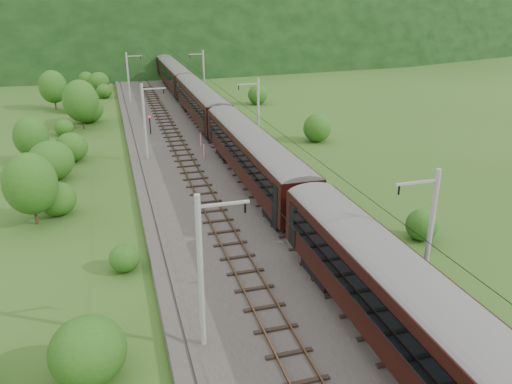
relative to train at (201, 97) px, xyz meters
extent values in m
plane|color=#2B4A17|center=(-2.40, -46.10, -3.89)|extent=(600.00, 600.00, 0.00)
cube|color=#38332D|center=(-2.40, -36.10, -3.74)|extent=(14.00, 220.00, 0.30)
cube|color=#533723|center=(-5.52, -36.10, -3.40)|extent=(0.08, 220.00, 0.15)
cube|color=#533723|center=(-4.08, -36.10, -3.40)|extent=(0.08, 220.00, 0.15)
cube|color=black|center=(-4.80, -36.10, -3.53)|extent=(2.40, 220.00, 0.12)
cube|color=#533723|center=(-0.72, -36.10, -3.40)|extent=(0.08, 220.00, 0.15)
cube|color=#533723|center=(0.72, -36.10, -3.40)|extent=(0.08, 220.00, 0.15)
cube|color=black|center=(0.00, -36.10, -3.53)|extent=(2.40, 220.00, 0.12)
cylinder|color=gray|center=(-8.60, -46.10, 0.41)|extent=(0.28, 0.28, 8.00)
cube|color=gray|center=(-7.40, -46.10, 3.81)|extent=(2.40, 0.12, 0.12)
cylinder|color=black|center=(-6.40, -46.10, 3.51)|extent=(0.10, 0.10, 0.50)
cylinder|color=gray|center=(-8.60, -14.10, 0.41)|extent=(0.28, 0.28, 8.00)
cube|color=gray|center=(-7.40, -14.10, 3.81)|extent=(2.40, 0.12, 0.12)
cylinder|color=black|center=(-6.40, -14.10, 3.51)|extent=(0.10, 0.10, 0.50)
cylinder|color=gray|center=(-8.60, 17.90, 0.41)|extent=(0.28, 0.28, 8.00)
cube|color=gray|center=(-7.40, 17.90, 3.81)|extent=(2.40, 0.12, 0.12)
cylinder|color=black|center=(-6.40, 17.90, 3.51)|extent=(0.10, 0.10, 0.50)
cylinder|color=gray|center=(-8.60, 49.90, 0.41)|extent=(0.28, 0.28, 8.00)
cube|color=gray|center=(-7.40, 49.90, 3.81)|extent=(2.40, 0.12, 0.12)
cylinder|color=black|center=(-6.40, 49.90, 3.51)|extent=(0.10, 0.10, 0.50)
cylinder|color=gray|center=(-8.60, 81.90, 0.41)|extent=(0.28, 0.28, 8.00)
cube|color=gray|center=(-7.40, 81.90, 3.81)|extent=(2.40, 0.12, 0.12)
cylinder|color=black|center=(-6.40, 81.90, 3.51)|extent=(0.10, 0.10, 0.50)
cylinder|color=gray|center=(3.80, -46.10, 0.41)|extent=(0.28, 0.28, 8.00)
cube|color=gray|center=(2.60, -46.10, 3.81)|extent=(2.40, 0.12, 0.12)
cylinder|color=black|center=(1.60, -46.10, 3.51)|extent=(0.10, 0.10, 0.50)
cylinder|color=gray|center=(3.80, -14.10, 0.41)|extent=(0.28, 0.28, 8.00)
cube|color=gray|center=(2.60, -14.10, 3.81)|extent=(2.40, 0.12, 0.12)
cylinder|color=black|center=(1.60, -14.10, 3.51)|extent=(0.10, 0.10, 0.50)
cylinder|color=gray|center=(3.80, 17.90, 0.41)|extent=(0.28, 0.28, 8.00)
cube|color=gray|center=(2.60, 17.90, 3.81)|extent=(2.40, 0.12, 0.12)
cylinder|color=black|center=(1.60, 17.90, 3.51)|extent=(0.10, 0.10, 0.50)
cylinder|color=gray|center=(3.80, 49.90, 0.41)|extent=(0.28, 0.28, 8.00)
cube|color=gray|center=(2.60, 49.90, 3.81)|extent=(2.40, 0.12, 0.12)
cylinder|color=black|center=(1.60, 49.90, 3.51)|extent=(0.10, 0.10, 0.50)
cylinder|color=gray|center=(3.80, 81.90, 0.41)|extent=(0.28, 0.28, 8.00)
cube|color=gray|center=(2.60, 81.90, 3.81)|extent=(2.40, 0.12, 0.12)
cylinder|color=black|center=(1.60, 81.90, 3.51)|extent=(0.10, 0.10, 0.50)
cylinder|color=black|center=(-4.80, -36.10, 3.21)|extent=(0.03, 198.00, 0.03)
cylinder|color=black|center=(0.00, -36.10, 3.21)|extent=(0.03, 198.00, 0.03)
ellipsoid|color=black|center=(-2.40, 213.90, -3.89)|extent=(504.00, 360.00, 244.00)
cube|color=black|center=(0.00, -50.86, -0.64)|extent=(3.24, 24.61, 3.36)
cylinder|color=slate|center=(0.00, -50.86, 0.87)|extent=(3.24, 24.49, 3.24)
cube|color=black|center=(-1.64, -50.86, -0.24)|extent=(0.05, 21.66, 1.29)
cube|color=black|center=(1.64, -50.86, -0.24)|extent=(0.05, 21.66, 1.29)
cube|color=black|center=(0.00, -42.24, -2.82)|extent=(2.46, 3.58, 1.01)
cube|color=black|center=(0.00, -25.16, -0.64)|extent=(3.24, 24.61, 3.36)
cylinder|color=slate|center=(0.00, -25.16, 0.87)|extent=(3.24, 24.49, 3.24)
cube|color=black|center=(-1.64, -25.16, -0.24)|extent=(0.05, 21.66, 1.29)
cube|color=black|center=(1.64, -25.16, -0.24)|extent=(0.05, 21.66, 1.29)
cube|color=black|center=(0.00, -33.78, -2.82)|extent=(2.46, 3.58, 1.01)
cube|color=black|center=(0.00, -16.55, -2.82)|extent=(2.46, 3.58, 1.01)
cube|color=black|center=(0.00, 0.53, -0.64)|extent=(3.24, 24.61, 3.36)
cylinder|color=slate|center=(0.00, 0.53, 0.87)|extent=(3.24, 24.49, 3.24)
cube|color=black|center=(-1.64, 0.53, -0.24)|extent=(0.05, 21.66, 1.29)
cube|color=black|center=(1.64, 0.53, -0.24)|extent=(0.05, 21.66, 1.29)
cube|color=black|center=(0.00, -8.08, -2.82)|extent=(2.46, 3.58, 1.01)
cube|color=black|center=(0.00, 9.15, -2.82)|extent=(2.46, 3.58, 1.01)
cube|color=black|center=(0.00, 26.23, -0.64)|extent=(3.24, 24.61, 3.36)
cylinder|color=slate|center=(0.00, 26.23, 0.87)|extent=(3.24, 24.49, 3.24)
cube|color=black|center=(-1.64, 26.23, -0.24)|extent=(0.05, 21.66, 1.29)
cube|color=black|center=(1.64, 26.23, -0.24)|extent=(0.05, 21.66, 1.29)
cube|color=black|center=(0.00, 17.62, -2.82)|extent=(2.46, 3.58, 1.01)
cube|color=black|center=(0.00, 34.84, -2.82)|extent=(2.46, 3.58, 1.01)
cube|color=black|center=(0.00, 51.92, -0.64)|extent=(3.24, 24.61, 3.36)
cylinder|color=slate|center=(0.00, 51.92, 0.87)|extent=(3.24, 24.49, 3.24)
cube|color=black|center=(-1.64, 51.92, -0.24)|extent=(0.05, 21.66, 1.29)
cube|color=black|center=(1.64, 51.92, -0.24)|extent=(0.05, 21.66, 1.29)
cube|color=black|center=(0.00, 43.31, -2.82)|extent=(2.46, 3.58, 1.01)
cube|color=black|center=(0.00, 60.54, -2.82)|extent=(2.46, 3.58, 1.01)
cube|color=navy|center=(0.00, 87.69, -0.64)|extent=(3.24, 20.13, 3.36)
cylinder|color=slate|center=(0.00, 87.69, 0.87)|extent=(3.24, 20.03, 3.24)
cube|color=black|center=(-1.64, 87.69, -0.24)|extent=(0.05, 17.72, 1.29)
cube|color=black|center=(1.64, 87.69, -0.24)|extent=(0.05, 17.72, 1.29)
cube|color=black|center=(0.00, 80.64, -2.82)|extent=(2.46, 3.58, 1.01)
cube|color=black|center=(0.00, 94.73, -2.82)|extent=(2.46, 3.58, 1.01)
cube|color=yellow|center=(0.00, 97.55, -0.86)|extent=(3.31, 0.50, 3.02)
cube|color=yellow|center=(0.00, 77.82, -0.86)|extent=(3.31, 0.50, 3.02)
cube|color=black|center=(0.00, 90.69, 1.65)|extent=(0.08, 1.60, 1.01)
cylinder|color=red|center=(-2.68, -15.54, -2.86)|extent=(0.16, 0.16, 1.47)
cylinder|color=red|center=(-2.23, -11.12, -2.86)|extent=(0.16, 0.16, 1.47)
cylinder|color=black|center=(-7.29, -3.61, -2.53)|extent=(0.15, 0.15, 2.12)
sphere|color=red|center=(-7.29, -3.61, -1.42)|extent=(0.25, 0.25, 0.25)
ellipsoid|color=#235516|center=(-13.97, -46.77, -2.33)|extent=(3.48, 3.48, 3.13)
ellipsoid|color=#235516|center=(-11.99, -37.11, -3.00)|extent=(1.98, 1.98, 1.78)
ellipsoid|color=#235516|center=(-16.71, -26.43, -2.54)|extent=(3.00, 3.00, 2.70)
ellipsoid|color=#235516|center=(-17.82, -17.47, -1.97)|extent=(4.27, 4.27, 3.84)
ellipsoid|color=#235516|center=(-16.32, -11.90, -2.33)|extent=(3.47, 3.47, 3.13)
ellipsoid|color=#235516|center=(-17.79, -0.26, -2.82)|extent=(2.38, 2.38, 2.15)
ellipsoid|color=#235516|center=(-15.00, 6.31, -1.92)|extent=(4.39, 4.39, 3.95)
ellipsoid|color=#235516|center=(-17.19, 13.92, -2.46)|extent=(3.19, 3.19, 2.87)
ellipsoid|color=#235516|center=(-12.60, 24.74, -2.66)|extent=(2.75, 2.75, 2.48)
ellipsoid|color=#235516|center=(-13.46, 32.87, -2.17)|extent=(3.84, 3.84, 3.45)
ellipsoid|color=#235516|center=(-15.89, 39.69, -2.53)|extent=(3.04, 3.04, 2.73)
ellipsoid|color=#235516|center=(-14.24, 50.42, -1.95)|extent=(4.31, 4.31, 3.88)
cylinder|color=black|center=(-18.26, -27.88, -2.34)|extent=(0.24, 0.24, 3.10)
ellipsoid|color=#235516|center=(-18.26, -27.88, -0.57)|extent=(3.99, 3.99, 4.78)
cylinder|color=black|center=(-20.08, -11.70, -2.52)|extent=(0.24, 0.24, 2.75)
ellipsoid|color=#235516|center=(-20.08, -11.70, -0.94)|extent=(3.54, 3.54, 4.25)
cylinder|color=black|center=(-15.52, 2.51, -2.12)|extent=(0.24, 0.24, 3.56)
ellipsoid|color=#235516|center=(-15.52, 2.51, -0.08)|extent=(4.57, 4.57, 5.49)
cylinder|color=black|center=(-20.10, 17.20, -2.25)|extent=(0.24, 0.24, 3.28)
ellipsoid|color=#235516|center=(-20.10, 17.20, -0.38)|extent=(4.22, 4.22, 5.07)
ellipsoid|color=#235516|center=(8.77, -38.61, -2.85)|extent=(2.31, 2.31, 2.08)
ellipsoid|color=#235516|center=(11.91, -11.94, -2.37)|extent=(3.39, 3.39, 3.05)
ellipsoid|color=#235516|center=(11.47, 11.85, -2.47)|extent=(3.17, 3.17, 2.86)
camera|label=1|loc=(-11.87, -66.44, 12.50)|focal=35.00mm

